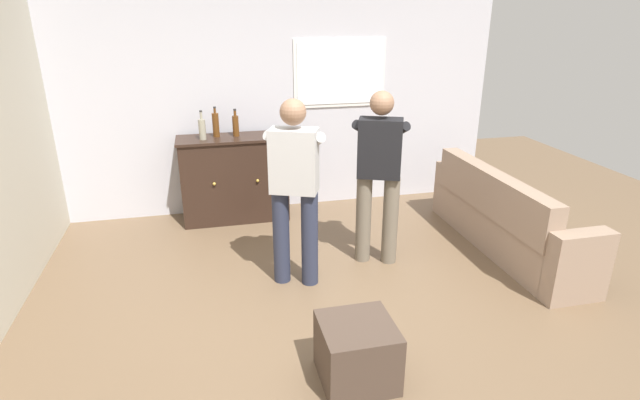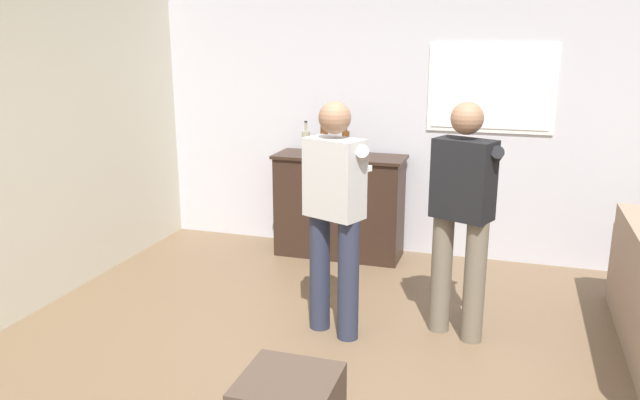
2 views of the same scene
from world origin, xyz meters
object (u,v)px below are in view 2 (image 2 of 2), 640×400
sideboard_cabinet (339,206)px  bottle_liquor_amber (346,142)px  bottle_wine_green (306,142)px  person_standing_right (462,210)px  person_standing_left (335,208)px  bottle_spirits_clear (324,139)px

sideboard_cabinet → bottle_liquor_amber: bearing=29.9°
bottle_wine_green → person_standing_right: bearing=-40.2°
sideboard_cabinet → person_standing_left: size_ratio=0.74×
sideboard_cabinet → bottle_spirits_clear: size_ratio=3.68×
sideboard_cabinet → bottle_spirits_clear: bottle_spirits_clear is taller
bottle_liquor_amber → bottle_wine_green: bearing=-168.4°
sideboard_cabinet → bottle_wine_green: bottle_wine_green is taller
person_standing_right → bottle_wine_green: bearing=139.8°
bottle_spirits_clear → person_standing_right: person_standing_right is taller
bottle_liquor_amber → bottle_spirits_clear: size_ratio=0.91×
person_standing_left → person_standing_right: same height
bottle_liquor_amber → person_standing_left: person_standing_left is taller
bottle_wine_green → sideboard_cabinet: bearing=8.5°
bottle_wine_green → person_standing_left: size_ratio=0.19×
bottle_wine_green → person_standing_left: (0.74, -1.57, -0.18)m
sideboard_cabinet → person_standing_left: (0.42, -1.62, 0.44)m
bottle_wine_green → bottle_spirits_clear: 0.18m
sideboard_cabinet → bottle_liquor_amber: (0.05, 0.03, 0.62)m
bottle_wine_green → bottle_liquor_amber: 0.38m
bottle_wine_green → bottle_liquor_amber: bottle_wine_green is taller
person_standing_left → bottle_spirits_clear: bearing=109.4°
bottle_liquor_amber → person_standing_right: person_standing_right is taller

